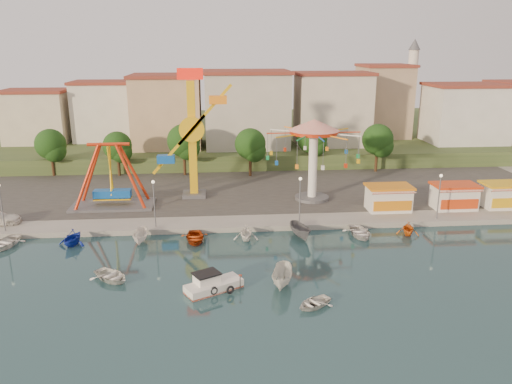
{
  "coord_description": "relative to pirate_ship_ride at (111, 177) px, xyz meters",
  "views": [
    {
      "loc": [
        -1.26,
        -39.35,
        19.73
      ],
      "look_at": [
        3.18,
        14.0,
        4.0
      ],
      "focal_mm": 35.0,
      "sensor_mm": 36.0,
      "label": 1
    }
  ],
  "objects": [
    {
      "name": "booth_right",
      "position": [
        47.98,
        -4.3,
        -2.23
      ],
      "size": [
        5.4,
        3.78,
        3.08
      ],
      "color": "white",
      "rests_on": "quay_deck"
    },
    {
      "name": "asphalt_pad",
      "position": [
        14.03,
        9.22,
        -3.79
      ],
      "size": [
        90.0,
        28.0,
        0.01
      ],
      "primitive_type": "cube",
      "color": "#4C4944",
      "rests_on": "quay_deck"
    },
    {
      "name": "ground",
      "position": [
        14.03,
        -20.78,
        -4.39
      ],
      "size": [
        200.0,
        200.0,
        0.0
      ],
      "primitive_type": "plane",
      "color": "#15343B",
      "rests_on": "ground"
    },
    {
      "name": "moored_boat_3",
      "position": [
        10.41,
        -10.98,
        -3.98
      ],
      "size": [
        3.08,
        4.16,
        0.83
      ],
      "primitive_type": "imported",
      "rotation": [
        0.0,
        0.0,
        0.06
      ],
      "color": "#AE380D",
      "rests_on": "ground"
    },
    {
      "name": "lamp_post_1",
      "position": [
        6.03,
        -7.78,
        -1.29
      ],
      "size": [
        0.14,
        0.14,
        5.0
      ],
      "primitive_type": "cylinder",
      "color": "#59595E",
      "rests_on": "quay_deck"
    },
    {
      "name": "hill_terrace",
      "position": [
        14.03,
        46.22,
        -2.89
      ],
      "size": [
        200.0,
        60.0,
        3.0
      ],
      "primitive_type": "cube",
      "color": "#384C26",
      "rests_on": "ground"
    },
    {
      "name": "moored_boat_7",
      "position": [
        33.41,
        -10.98,
        -3.66
      ],
      "size": [
        3.15,
        3.4,
        1.47
      ],
      "primitive_type": "imported",
      "rotation": [
        0.0,
        0.0,
        -0.31
      ],
      "color": "orange",
      "rests_on": "ground"
    },
    {
      "name": "building_1",
      "position": [
        -7.29,
        30.6,
        2.92
      ],
      "size": [
        12.33,
        9.01,
        8.63
      ],
      "primitive_type": "cube",
      "color": "silver",
      "rests_on": "hill_terrace"
    },
    {
      "name": "moored_boat_2",
      "position": [
        4.83,
        -10.98,
        -3.71
      ],
      "size": [
        1.43,
        3.59,
        1.37
      ],
      "primitive_type": "imported",
      "rotation": [
        0.0,
        0.0,
        -0.03
      ],
      "color": "silver",
      "rests_on": "ground"
    },
    {
      "name": "lamp_post_0",
      "position": [
        -9.97,
        -7.78,
        -1.29
      ],
      "size": [
        0.14,
        0.14,
        5.0
      ],
      "primitive_type": "cylinder",
      "color": "#59595E",
      "rests_on": "quay_deck"
    },
    {
      "name": "tree_1",
      "position": [
        -1.97,
        15.46,
        0.81
      ],
      "size": [
        4.35,
        4.35,
        6.8
      ],
      "color": "#382314",
      "rests_on": "quay_deck"
    },
    {
      "name": "building_4",
      "position": [
        33.1,
        31.42,
        3.22
      ],
      "size": [
        10.75,
        9.23,
        9.24
      ],
      "primitive_type": "cube",
      "color": "beige",
      "rests_on": "hill_terrace"
    },
    {
      "name": "building_6",
      "position": [
        58.19,
        27.99,
        4.78
      ],
      "size": [
        8.23,
        8.98,
        12.36
      ],
      "primitive_type": "cube",
      "color": "silver",
      "rests_on": "hill_terrace"
    },
    {
      "name": "building_7",
      "position": [
        70.06,
        32.92,
        2.99
      ],
      "size": [
        11.59,
        10.93,
        8.76
      ],
      "primitive_type": "cube",
      "color": "beige",
      "rests_on": "hill_terrace"
    },
    {
      "name": "lamp_post_2",
      "position": [
        22.03,
        -7.78,
        -1.29
      ],
      "size": [
        0.14,
        0.14,
        5.0
      ],
      "primitive_type": "cylinder",
      "color": "#59595E",
      "rests_on": "quay_deck"
    },
    {
      "name": "moored_boat_6",
      "position": [
        28.1,
        -10.98,
        -3.96
      ],
      "size": [
        3.28,
        4.41,
        0.88
      ],
      "primitive_type": "imported",
      "rotation": [
        0.0,
        0.0,
        0.06
      ],
      "color": "silver",
      "rests_on": "ground"
    },
    {
      "name": "kamikaze_tower",
      "position": [
        10.23,
        3.29,
        4.08
      ],
      "size": [
        6.99,
        3.1,
        16.5
      ],
      "color": "#59595E",
      "rests_on": "quay_deck"
    },
    {
      "name": "pirate_ship_ride",
      "position": [
        0.0,
        0.0,
        0.0
      ],
      "size": [
        10.0,
        5.0,
        8.0
      ],
      "color": "#59595E",
      "rests_on": "quay_deck"
    },
    {
      "name": "quay_deck",
      "position": [
        14.03,
        41.22,
        -4.09
      ],
      "size": [
        200.0,
        100.0,
        0.6
      ],
      "primitive_type": "cube",
      "color": "#9E998E",
      "rests_on": "ground"
    },
    {
      "name": "lamp_post_3",
      "position": [
        38.03,
        -7.78,
        -1.29
      ],
      "size": [
        0.14,
        0.14,
        5.0
      ],
      "primitive_type": "cylinder",
      "color": "#59595E",
      "rests_on": "quay_deck"
    },
    {
      "name": "cabin_motorboat",
      "position": [
        12.26,
        -22.09,
        -3.94
      ],
      "size": [
        5.11,
        3.93,
        1.7
      ],
      "rotation": [
        0.0,
        0.0,
        0.5
      ],
      "color": "white",
      "rests_on": "ground"
    },
    {
      "name": "tree_5",
      "position": [
        38.03,
        14.75,
        1.31
      ],
      "size": [
        4.83,
        4.83,
        7.54
      ],
      "color": "#382314",
      "rests_on": "quay_deck"
    },
    {
      "name": "tree_0",
      "position": [
        -11.97,
        16.2,
        1.08
      ],
      "size": [
        4.6,
        4.6,
        7.19
      ],
      "color": "#382314",
      "rests_on": "quay_deck"
    },
    {
      "name": "building_3",
      "position": [
        19.64,
        28.02,
        3.2
      ],
      "size": [
        12.59,
        10.5,
        9.2
      ],
      "primitive_type": "cube",
      "color": "beige",
      "rests_on": "hill_terrace"
    },
    {
      "name": "booth_left",
      "position": [
        33.45,
        -4.3,
        -2.23
      ],
      "size": [
        5.4,
        3.78,
        3.08
      ],
      "color": "white",
      "rests_on": "quay_deck"
    },
    {
      "name": "rowboat_a",
      "position": [
        3.45,
        -19.48,
        -4.0
      ],
      "size": [
        4.68,
        4.62,
        0.8
      ],
      "primitive_type": "imported",
      "rotation": [
        0.0,
        0.0,
        0.82
      ],
      "color": "white",
      "rests_on": "ground"
    },
    {
      "name": "building_5",
      "position": [
        46.4,
        29.55,
        4.21
      ],
      "size": [
        12.77,
        10.96,
        11.21
      ],
      "primitive_type": "cube",
      "color": "tan",
      "rests_on": "hill_terrace"
    },
    {
      "name": "tree_4",
      "position": [
        28.03,
        16.57,
        1.35
      ],
      "size": [
        4.86,
        4.86,
        7.6
      ],
      "color": "#382314",
      "rests_on": "quay_deck"
    },
    {
      "name": "moored_boat_4",
      "position": [
        15.81,
        -10.98,
        -3.59
      ],
      "size": [
        2.86,
        3.25,
        1.61
      ],
      "primitive_type": "imported",
      "rotation": [
        0.0,
        0.0,
        -0.08
      ],
      "color": "white",
      "rests_on": "ground"
    },
    {
      "name": "moored_boat_0",
      "position": [
        -8.94,
        -10.98,
        -3.96
      ],
      "size": [
        3.94,
        4.82,
        0.87
      ],
      "primitive_type": "imported",
      "rotation": [
        0.0,
        0.0,
        -0.24
      ],
      "color": "silver",
      "rests_on": "ground"
    },
    {
      "name": "booth_mid",
      "position": [
        41.63,
        -4.3,
        -2.23
      ],
      "size": [
        5.4,
        3.78,
        3.08
      ],
      "color": "white",
      "rests_on": "quay_deck"
    },
    {
      "name": "moored_boat_5",
      "position": [
        21.63,
        -10.98,
        -3.62
      ],
      "size": [
        2.51,
        4.28,
        1.56
      ],
      "primitive_type": "imported",
      "rotation": [
        0.0,
        0.0,
        0.26
      ],
      "color": "slate",
      "rests_on": "ground"
    },
    {
      "name": "moored_boat_1",
      "position": [
        -2.09,
        -10.98,
        -3.54
      ],
      "size": [
        3.52,
        3.84,
        1.7
      ],
      "primitive_type": "imported",
      "rotation": [
        0.0,
        0.0,
        -0.26
      ],
      "color": "#1226A1",
      "rests_on": "ground"
    },
    {
      "name": "wave_swinger",
      "position": [
        25.11,
        0.87,
        3.8
      ],
      "size": [
        11.6,
        11.6,
        10.4
      ],
      "color": "#59595E",
      "rests_on": "quay_deck"
    },
    {
      "name": "building_0",
      "position": [
        -19.34,
        25.28,
        4.54
      ],
      "size": [
        9.26,
        9.53,
        11.87
      ],
      "primitive_type": "cube",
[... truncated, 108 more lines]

